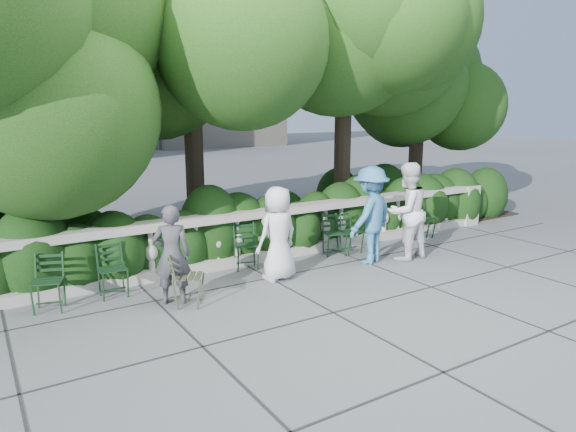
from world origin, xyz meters
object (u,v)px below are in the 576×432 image
chair_f (429,239)px  person_casual_man (407,211)px  person_woman_grey (172,255)px  chair_e (336,257)px  chair_b (116,299)px  person_older_blue (371,215)px  chair_c (248,271)px  chair_weathered (199,305)px  chair_d (355,255)px  chair_a (48,314)px  person_businessman (278,234)px

chair_f → person_casual_man: person_casual_man is taller
person_woman_grey → chair_e: bearing=-145.2°
chair_b → person_older_blue: 4.67m
chair_c → chair_weathered: bearing=-126.6°
chair_d → person_casual_man: (0.66, -0.71, 0.93)m
chair_a → person_older_blue: 5.61m
chair_weathered → person_older_blue: size_ratio=0.46×
chair_c → person_older_blue: person_older_blue is taller
chair_d → person_woman_grey: bearing=-177.6°
chair_f → person_older_blue: (-2.28, -0.60, 0.91)m
person_businessman → person_casual_man: person_casual_man is taller
chair_c → chair_f: bearing=14.4°
chair_b → person_woman_grey: person_woman_grey is taller
chair_f → person_casual_man: bearing=-173.1°
chair_c → person_older_blue: bearing=-2.5°
chair_a → person_businessman: size_ratio=0.53×
chair_b → chair_e: 4.23m
chair_a → chair_b: size_ratio=1.00×
chair_a → chair_e: (5.20, 0.10, 0.00)m
chair_f → chair_e: bearing=159.8°
chair_a → chair_d: size_ratio=1.00×
chair_d → person_woman_grey: size_ratio=0.56×
person_businessman → person_casual_man: 2.72m
person_casual_man → chair_b: bearing=-9.9°
person_older_blue → chair_weathered: bearing=-13.4°
chair_a → person_woman_grey: 1.90m
chair_d → person_businessman: bearing=-173.4°
chair_d → person_older_blue: person_older_blue is taller
chair_c → person_casual_man: person_casual_man is taller
chair_d → chair_e: same height
chair_c → person_casual_man: 3.22m
chair_d → chair_e: 0.41m
chair_a → person_older_blue: bearing=14.1°
chair_a → chair_d: (5.60, 0.03, 0.00)m
chair_c → chair_d: 2.29m
person_casual_man → person_older_blue: size_ratio=1.02×
chair_b → chair_weathered: size_ratio=1.00×
chair_d → chair_f: same height
person_woman_grey → chair_a: bearing=7.3°
person_businessman → chair_f: bearing=176.9°
chair_d → person_older_blue: 1.06m
chair_e → person_woman_grey: bearing=-150.4°
chair_weathered → person_businessman: bearing=-45.9°
chair_a → chair_e: same height
chair_b → chair_f: same height
chair_weathered → person_woman_grey: person_woman_grey is taller
chair_f → person_businessman: 4.34m
chair_b → person_businessman: bearing=-8.6°
chair_e → person_casual_man: 1.61m
chair_a → person_woman_grey: person_woman_grey is taller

